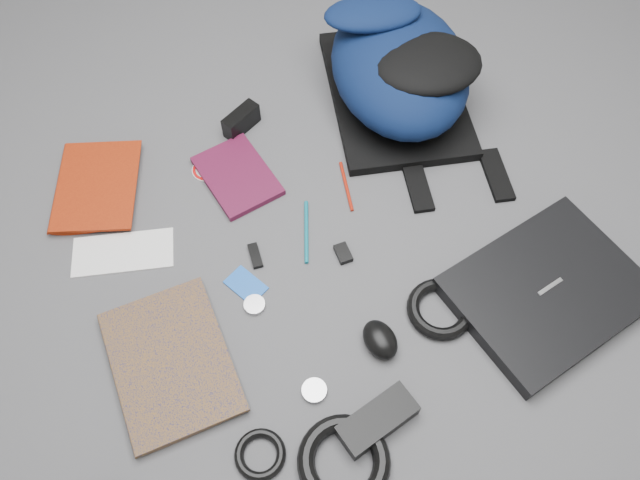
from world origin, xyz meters
name	(u,v)px	position (x,y,z in m)	size (l,w,h in m)	color
ground	(320,245)	(0.00, 0.00, 0.00)	(4.00, 4.00, 0.00)	#4F4F51
backpack	(399,66)	(0.35, 0.31, 0.10)	(0.34, 0.49, 0.21)	black
laptop	(547,291)	(0.36, -0.31, 0.02)	(0.37, 0.29, 0.04)	black
textbook_red	(56,188)	(-0.47, 0.38, 0.01)	(0.18, 0.24, 0.03)	maroon
comic_book	(116,384)	(-0.48, -0.11, 0.01)	(0.22, 0.30, 0.02)	#A2670B
envelope	(123,252)	(-0.39, 0.16, 0.00)	(0.21, 0.10, 0.00)	white
dvd_case	(237,176)	(-0.09, 0.24, 0.01)	(0.14, 0.20, 0.02)	#3F0C22
compact_camera	(241,121)	(-0.03, 0.38, 0.03)	(0.10, 0.03, 0.05)	black
sticker_disc	(207,169)	(-0.15, 0.29, 0.00)	(0.07, 0.07, 0.00)	silver
pen_teal	(306,232)	(-0.01, 0.04, 0.00)	(0.01, 0.01, 0.16)	#0D6A7C
pen_red	(346,186)	(0.12, 0.11, 0.00)	(0.01, 0.01, 0.14)	#A51D0C
id_badge	(246,285)	(-0.18, -0.02, 0.00)	(0.05, 0.08, 0.00)	blue
usb_black	(255,256)	(-0.14, 0.03, 0.01)	(0.02, 0.06, 0.01)	black
key_fob	(343,253)	(0.03, -0.04, 0.01)	(0.03, 0.05, 0.01)	black
mouse	(380,340)	(0.01, -0.25, 0.02)	(0.06, 0.09, 0.04)	black
headphone_left	(255,305)	(-0.18, -0.07, 0.01)	(0.04, 0.04, 0.01)	#BABABD
headphone_right	(314,391)	(-0.15, -0.28, 0.01)	(0.05, 0.05, 0.01)	#A7A7AA
cable_coil	(440,309)	(0.15, -0.24, 0.01)	(0.13, 0.13, 0.03)	black
power_brick	(377,420)	(-0.07, -0.39, 0.02)	(0.15, 0.06, 0.04)	black
power_cord_coil	(344,461)	(-0.16, -0.42, 0.02)	(0.17, 0.17, 0.03)	black
earbud_coil	(260,454)	(-0.28, -0.35, 0.01)	(0.09, 0.09, 0.02)	black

